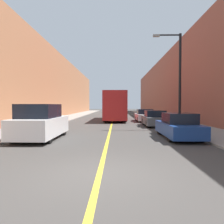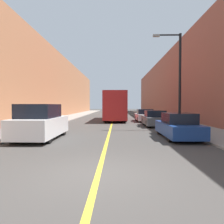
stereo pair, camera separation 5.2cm
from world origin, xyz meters
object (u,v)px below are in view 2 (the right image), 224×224
at_px(car_right_far, 144,116).
at_px(street_lamp_right, 178,75).
at_px(car_right_mid, 155,119).
at_px(parked_suv_left, 40,123).
at_px(car_right_near, 178,127).
at_px(bus, 115,106).

height_order(car_right_far, street_lamp_right, street_lamp_right).
bearing_deg(car_right_mid, parked_suv_left, -135.51).
relative_size(car_right_near, car_right_mid, 1.12).
bearing_deg(car_right_near, car_right_mid, 90.99).
height_order(car_right_near, street_lamp_right, street_lamp_right).
distance_m(car_right_far, street_lamp_right, 9.47).
distance_m(bus, street_lamp_right, 12.03).
bearing_deg(bus, car_right_near, -75.98).
relative_size(car_right_mid, car_right_far, 0.90).
bearing_deg(car_right_mid, street_lamp_right, -66.12).
bearing_deg(car_right_mid, car_right_far, 91.80).
height_order(bus, street_lamp_right, street_lamp_right).
xyz_separation_m(bus, parked_suv_left, (-4.13, -15.52, -0.93)).
height_order(bus, parked_suv_left, bus).
bearing_deg(bus, street_lamp_right, -65.58).
height_order(parked_suv_left, car_right_near, parked_suv_left).
relative_size(car_right_far, street_lamp_right, 0.65).
xyz_separation_m(bus, car_right_mid, (3.62, -7.91, -1.18)).
bearing_deg(street_lamp_right, parked_suv_left, -152.01).
distance_m(car_right_near, car_right_far, 12.92).
bearing_deg(car_right_near, street_lamp_right, 75.15).
relative_size(parked_suv_left, car_right_far, 1.01).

